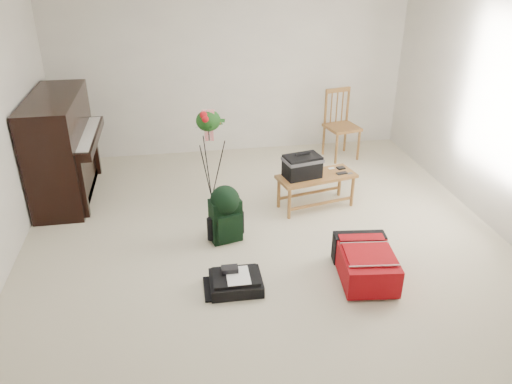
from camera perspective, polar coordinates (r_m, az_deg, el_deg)
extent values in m
cube|color=beige|center=(5.15, 1.35, -6.44)|extent=(5.00, 5.50, 0.01)
cube|color=beige|center=(7.20, -2.78, 14.18)|extent=(5.00, 0.04, 2.50)
cube|color=black|center=(6.37, -21.38, 4.74)|extent=(0.55, 1.50, 1.25)
cube|color=black|center=(6.28, -18.86, 5.88)|extent=(0.28, 1.30, 0.10)
cube|color=white|center=(6.26, -18.93, 6.31)|extent=(0.22, 1.20, 0.02)
cube|color=black|center=(6.58, -20.13, 0.16)|extent=(0.45, 1.30, 0.10)
cube|color=olive|center=(5.79, 6.93, 1.77)|extent=(0.96, 0.55, 0.04)
cylinder|color=olive|center=(5.66, 3.24, -1.00)|extent=(0.04, 0.04, 0.37)
cylinder|color=olive|center=(5.91, 2.63, 0.30)|extent=(0.04, 0.04, 0.37)
cylinder|color=olive|center=(5.88, 11.04, -0.36)|extent=(0.04, 0.04, 0.37)
cylinder|color=olive|center=(6.12, 10.13, 0.87)|extent=(0.04, 0.04, 0.37)
cube|color=olive|center=(7.23, 9.81, 7.29)|extent=(0.51, 0.51, 0.04)
cylinder|color=olive|center=(7.09, 8.74, 4.94)|extent=(0.04, 0.04, 0.43)
cylinder|color=olive|center=(7.41, 7.90, 5.98)|extent=(0.04, 0.04, 0.43)
cylinder|color=olive|center=(7.21, 11.49, 5.08)|extent=(0.04, 0.04, 0.43)
cylinder|color=olive|center=(7.53, 10.55, 6.10)|extent=(0.04, 0.04, 0.43)
cube|color=olive|center=(7.24, 9.66, 11.44)|extent=(0.38, 0.12, 0.06)
cylinder|color=olive|center=(7.25, 8.14, 9.59)|extent=(0.04, 0.04, 0.52)
cylinder|color=olive|center=(7.37, 10.87, 9.65)|extent=(0.04, 0.04, 0.52)
cube|color=#A60717|center=(4.76, 12.41, -8.00)|extent=(0.55, 0.76, 0.27)
cube|color=black|center=(4.97, 11.30, -6.24)|extent=(0.51, 0.22, 0.29)
cube|color=#A60717|center=(4.64, 12.81, -6.85)|extent=(0.47, 0.45, 0.02)
cube|color=silver|center=(4.49, 13.75, -8.20)|extent=(0.44, 0.06, 0.01)
cube|color=black|center=(4.59, -2.31, -10.36)|extent=(0.47, 0.38, 0.11)
cube|color=black|center=(4.54, -2.33, -9.65)|extent=(0.42, 0.32, 0.03)
cube|color=white|center=(4.52, -2.07, -9.53)|extent=(0.21, 0.28, 0.01)
cube|color=black|center=(4.56, -3.03, -8.82)|extent=(0.15, 0.10, 0.05)
cube|color=black|center=(5.18, -3.49, -3.23)|extent=(0.35, 0.26, 0.47)
cube|color=black|center=(5.10, -3.34, -4.12)|extent=(0.26, 0.11, 0.27)
sphere|color=black|center=(5.07, -3.57, -0.93)|extent=(0.30, 0.30, 0.30)
cube|color=black|center=(5.27, -4.41, -2.78)|extent=(0.05, 0.04, 0.42)
cube|color=black|center=(5.28, -2.83, -2.65)|extent=(0.05, 0.04, 0.42)
cylinder|color=black|center=(5.76, -5.43, 7.27)|extent=(0.01, 0.01, 0.30)
ellipsoid|color=#1B4D18|center=(5.73, -5.47, 8.13)|extent=(0.28, 0.20, 0.26)
cube|color=red|center=(5.69, -5.49, 8.93)|extent=(0.15, 0.07, 0.08)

